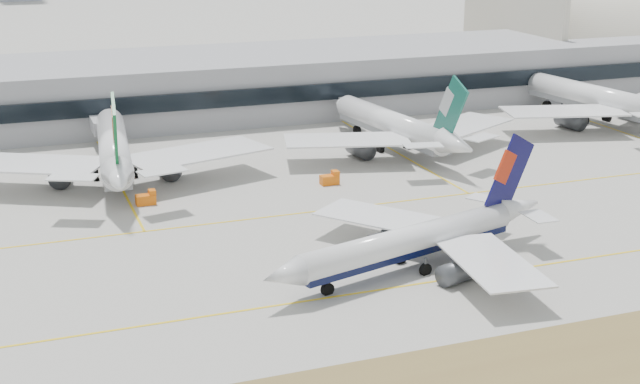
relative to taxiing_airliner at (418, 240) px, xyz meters
name	(u,v)px	position (x,y,z in m)	size (l,w,h in m)	color
ground	(344,280)	(-11.91, -0.67, -4.28)	(3000.00, 3000.00, 0.00)	gray
taxiing_airliner	(418,240)	(0.00, 0.00, 0.00)	(51.77, 44.13, 17.73)	white
widebody_eva	(114,151)	(-35.41, 61.16, 1.54)	(61.12, 60.09, 21.89)	white
widebody_cathay	(396,127)	(25.26, 62.06, 1.11)	(56.49, 55.64, 20.27)	white
widebody_china_air	(600,100)	(83.79, 69.27, 1.55)	(61.04, 60.18, 21.93)	white
terminal	(178,87)	(-11.91, 114.16, 3.23)	(280.00, 43.10, 15.00)	gray
hangar	(623,68)	(142.65, 134.33, -4.14)	(91.00, 60.00, 60.00)	beige
gse_c	(330,179)	(2.94, 43.79, -3.23)	(3.55, 2.00, 2.60)	orange
gse_b	(147,199)	(-32.36, 43.54, -3.23)	(3.55, 2.00, 2.60)	orange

